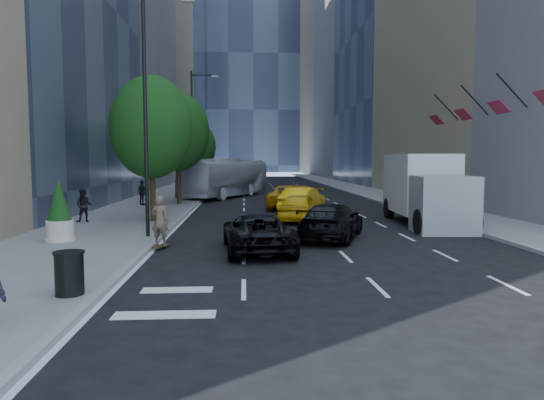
{
  "coord_description": "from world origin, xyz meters",
  "views": [
    {
      "loc": [
        -2.47,
        -16.27,
        3.33
      ],
      "look_at": [
        -1.28,
        4.42,
        1.6
      ],
      "focal_mm": 32.0,
      "sensor_mm": 36.0,
      "label": 1
    }
  ],
  "objects": [
    {
      "name": "taxi_c",
      "position": [
        0.5,
        16.81,
        0.79
      ],
      "size": [
        3.34,
        6.0,
        1.59
      ],
      "primitive_type": "imported",
      "rotation": [
        0.0,
        0.0,
        3.02
      ],
      "color": "orange",
      "rests_on": "ground"
    },
    {
      "name": "taxi_b",
      "position": [
        1.2,
        14.0,
        0.79
      ],
      "size": [
        3.54,
        5.06,
        1.58
      ],
      "primitive_type": "imported",
      "rotation": [
        0.0,
        0.0,
        2.71
      ],
      "color": "yellow",
      "rests_on": "ground"
    },
    {
      "name": "tree_far",
      "position": [
        -7.2,
        32.0,
        4.62
      ],
      "size": [
        3.9,
        3.9,
        6.92
      ],
      "color": "black",
      "rests_on": "sidewalk_left"
    },
    {
      "name": "taxi_d",
      "position": [
        1.2,
        17.65,
        0.76
      ],
      "size": [
        3.46,
        5.59,
        1.51
      ],
      "primitive_type": "imported",
      "rotation": [
        0.0,
        0.0,
        3.42
      ],
      "color": "#FFA90D",
      "rests_on": "ground"
    },
    {
      "name": "black_sedan_mercedes",
      "position": [
        1.2,
        3.76,
        0.75
      ],
      "size": [
        3.81,
        5.59,
        1.5
      ],
      "primitive_type": "imported",
      "rotation": [
        0.0,
        0.0,
        2.78
      ],
      "color": "black",
      "rests_on": "ground"
    },
    {
      "name": "lamp_far",
      "position": [
        -6.32,
        22.0,
        5.81
      ],
      "size": [
        2.13,
        0.22,
        10.0
      ],
      "color": "black",
      "rests_on": "sidewalk_left"
    },
    {
      "name": "sidewalk_right",
      "position": [
        10.0,
        30.0,
        0.07
      ],
      "size": [
        4.0,
        120.0,
        0.15
      ],
      "primitive_type": "cube",
      "color": "slate",
      "rests_on": "ground"
    },
    {
      "name": "city_bus",
      "position": [
        -4.06,
        26.84,
        1.7
      ],
      "size": [
        7.69,
        12.28,
        3.4
      ],
      "primitive_type": "imported",
      "rotation": [
        0.0,
        0.0,
        -0.43
      ],
      "color": "silver",
      "rests_on": "ground"
    },
    {
      "name": "facade_flags",
      "position": [
        10.64,
        10.0,
        6.18
      ],
      "size": [
        1.85,
        13.3,
        2.05
      ],
      "color": "black",
      "rests_on": "ground"
    },
    {
      "name": "tower_right_far",
      "position": [
        22.0,
        98.0,
        25.0
      ],
      "size": [
        20.0,
        24.0,
        50.0
      ],
      "primitive_type": "cube",
      "color": "gray",
      "rests_on": "ground"
    },
    {
      "name": "tree_mid",
      "position": [
        -7.2,
        19.0,
        5.32
      ],
      "size": [
        4.5,
        4.5,
        7.99
      ],
      "color": "black",
      "rests_on": "sidewalk_left"
    },
    {
      "name": "black_sedan_lincoln",
      "position": [
        -2.0,
        1.14,
        0.7
      ],
      "size": [
        2.74,
        5.22,
        1.4
      ],
      "primitive_type": "imported",
      "rotation": [
        0.0,
        0.0,
        3.23
      ],
      "color": "black",
      "rests_on": "ground"
    },
    {
      "name": "tower_distant",
      "position": [
        0.0,
        120.0,
        45.0
      ],
      "size": [
        40.0,
        20.0,
        90.0
      ],
      "primitive_type": "cube",
      "color": "#2E3548",
      "rests_on": "ground"
    },
    {
      "name": "taxi_a",
      "position": [
        0.5,
        9.71,
        0.77
      ],
      "size": [
        2.93,
        4.81,
        1.53
      ],
      "primitive_type": "imported",
      "rotation": [
        0.0,
        0.0,
        2.87
      ],
      "color": "gold",
      "rests_on": "ground"
    },
    {
      "name": "box_truck",
      "position": [
        6.76,
        7.89,
        1.83
      ],
      "size": [
        3.23,
        7.71,
        3.61
      ],
      "rotation": [
        0.0,
        0.0,
        -0.07
      ],
      "color": "silver",
      "rests_on": "ground"
    },
    {
      "name": "planter_shrub",
      "position": [
        -9.71,
        3.0,
        1.32
      ],
      "size": [
        1.02,
        1.02,
        2.45
      ],
      "color": "beige",
      "rests_on": "sidewalk_left"
    },
    {
      "name": "tree_near",
      "position": [
        -7.2,
        9.0,
        4.97
      ],
      "size": [
        4.2,
        4.2,
        7.46
      ],
      "color": "black",
      "rests_on": "sidewalk_left"
    },
    {
      "name": "trash_can",
      "position": [
        -6.6,
        -4.8,
        0.64
      ],
      "size": [
        0.66,
        0.66,
        0.99
      ],
      "primitive_type": "cylinder",
      "color": "black",
      "rests_on": "sidewalk_left"
    },
    {
      "name": "ground",
      "position": [
        0.0,
        0.0,
        0.0
      ],
      "size": [
        160.0,
        160.0,
        0.0
      ],
      "primitive_type": "plane",
      "color": "black",
      "rests_on": "ground"
    },
    {
      "name": "tower_right_mid",
      "position": [
        22.0,
        74.0,
        32.5
      ],
      "size": [
        20.0,
        24.0,
        65.0
      ],
      "primitive_type": "cube",
      "color": "slate",
      "rests_on": "ground"
    },
    {
      "name": "pedestrian_a",
      "position": [
        -10.64,
        8.78,
        1.0
      ],
      "size": [
        0.83,
        0.65,
        1.7
      ],
      "primitive_type": "imported",
      "rotation": [
        0.0,
        0.0,
        -0.01
      ],
      "color": "black",
      "rests_on": "sidewalk_left"
    },
    {
      "name": "tower_left_end",
      "position": [
        -22.0,
        92.0,
        30.0
      ],
      "size": [
        20.0,
        28.0,
        60.0
      ],
      "primitive_type": "cube",
      "color": "#2E3548",
      "rests_on": "ground"
    },
    {
      "name": "skateboarder",
      "position": [
        -5.6,
        1.76,
        0.94
      ],
      "size": [
        0.79,
        0.64,
        1.88
      ],
      "primitive_type": "imported",
      "rotation": [
        0.0,
        0.0,
        2.83
      ],
      "color": "brown",
      "rests_on": "ground"
    },
    {
      "name": "pedestrian_b",
      "position": [
        -9.61,
        18.0,
        1.01
      ],
      "size": [
        1.03,
        1.0,
        1.73
      ],
      "primitive_type": "imported",
      "rotation": [
        0.0,
        0.0,
        2.4
      ],
      "color": "black",
      "rests_on": "sidewalk_left"
    },
    {
      "name": "lamp_near",
      "position": [
        -6.32,
        4.0,
        5.81
      ],
      "size": [
        2.13,
        0.22,
        10.0
      ],
      "color": "black",
      "rests_on": "sidewalk_left"
    },
    {
      "name": "sidewalk_left",
      "position": [
        -9.0,
        30.0,
        0.07
      ],
      "size": [
        6.0,
        120.0,
        0.15
      ],
      "primitive_type": "cube",
      "color": "slate",
      "rests_on": "ground"
    },
    {
      "name": "traffic_signal",
      "position": [
        -6.4,
        40.0,
        4.23
      ],
      "size": [
        2.48,
        0.53,
        5.2
      ],
      "color": "black",
      "rests_on": "sidewalk_left"
    }
  ]
}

